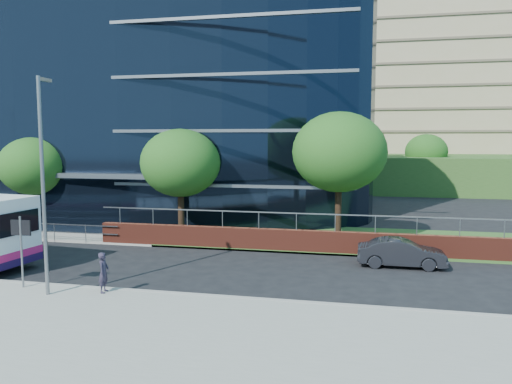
% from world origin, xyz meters
% --- Properties ---
extents(far_forecourt, '(50.00, 8.00, 0.10)m').
position_xyz_m(far_forecourt, '(-6.00, 11.00, 0.05)').
color(far_forecourt, gray).
rests_on(far_forecourt, ground).
extents(grass_verge, '(36.00, 8.00, 0.12)m').
position_xyz_m(grass_verge, '(24.00, 11.00, 0.06)').
color(grass_verge, '#2D511E').
rests_on(grass_verge, ground).
extents(glass_office, '(44.00, 23.10, 16.00)m').
position_xyz_m(glass_office, '(-4.00, 20.85, 8.00)').
color(glass_office, black).
rests_on(glass_office, ground).
extents(retaining_wall, '(34.00, 0.40, 2.11)m').
position_xyz_m(retaining_wall, '(20.00, 7.30, 0.61)').
color(retaining_wall, maroon).
rests_on(retaining_wall, ground).
extents(apartment_block, '(60.00, 42.00, 30.00)m').
position_xyz_m(apartment_block, '(32.00, 57.21, 11.11)').
color(apartment_block, '#2D511E').
rests_on(apartment_block, ground).
extents(street_sign, '(0.85, 0.09, 2.80)m').
position_xyz_m(street_sign, '(4.50, -1.59, 2.15)').
color(street_sign, slate).
rests_on(street_sign, pavement_near).
extents(tree_far_b, '(4.29, 4.29, 6.05)m').
position_xyz_m(tree_far_b, '(-3.00, 9.50, 4.21)').
color(tree_far_b, black).
rests_on(tree_far_b, ground).
extents(tree_far_c, '(4.62, 4.62, 6.51)m').
position_xyz_m(tree_far_c, '(7.00, 9.00, 4.54)').
color(tree_far_c, black).
rests_on(tree_far_c, ground).
extents(tree_far_d, '(5.28, 5.28, 7.44)m').
position_xyz_m(tree_far_d, '(16.00, 10.00, 5.19)').
color(tree_far_d, black).
rests_on(tree_far_d, ground).
extents(tree_dist_e, '(4.62, 4.62, 6.51)m').
position_xyz_m(tree_dist_e, '(24.00, 40.00, 4.54)').
color(tree_dist_e, black).
rests_on(tree_dist_e, ground).
extents(streetlight_east, '(0.15, 0.77, 8.00)m').
position_xyz_m(streetlight_east, '(6.00, -2.17, 4.44)').
color(streetlight_east, slate).
rests_on(streetlight_east, pavement_near).
extents(parked_car, '(4.01, 1.43, 1.32)m').
position_xyz_m(parked_car, '(19.17, 5.44, 0.66)').
color(parked_car, black).
rests_on(parked_car, ground).
extents(pedestrian, '(0.43, 0.60, 1.53)m').
position_xyz_m(pedestrian, '(7.91, -1.50, 0.91)').
color(pedestrian, '#262131').
rests_on(pedestrian, pavement_near).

